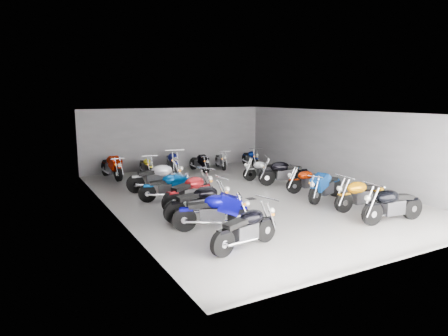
{
  "coord_description": "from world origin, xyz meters",
  "views": [
    {
      "loc": [
        -7.8,
        -12.8,
        3.78
      ],
      "look_at": [
        -0.42,
        0.86,
        1.0
      ],
      "focal_mm": 32.0,
      "sensor_mm": 36.0,
      "label": 1
    }
  ],
  "objects": [
    {
      "name": "motorcycle_left_b",
      "position": [
        -2.86,
        -3.01,
        0.54
      ],
      "size": [
        2.15,
        0.99,
        1.0
      ],
      "rotation": [
        0.0,
        0.0,
        -1.95
      ],
      "color": "black",
      "rests_on": "ground"
    },
    {
      "name": "motorcycle_back_d",
      "position": [
        0.65,
        5.44,
        0.46
      ],
      "size": [
        0.41,
        1.91,
        0.84
      ],
      "rotation": [
        0.0,
        0.0,
        3.21
      ],
      "color": "black",
      "rests_on": "ground"
    },
    {
      "name": "ground",
      "position": [
        0.0,
        0.0,
        0.0
      ],
      "size": [
        14.0,
        14.0,
        0.0
      ],
      "primitive_type": "plane",
      "color": "#979590",
      "rests_on": "ground"
    },
    {
      "name": "ceiling",
      "position": [
        0.0,
        0.0,
        3.22
      ],
      "size": [
        10.0,
        14.0,
        0.04
      ],
      "primitive_type": "cube",
      "color": "black",
      "rests_on": "wall_back"
    },
    {
      "name": "wall_right",
      "position": [
        5.0,
        0.0,
        1.6
      ],
      "size": [
        0.1,
        14.0,
        3.2
      ],
      "primitive_type": "cube",
      "color": "gray",
      "rests_on": "ground"
    },
    {
      "name": "motorcycle_back_f",
      "position": [
        3.71,
        5.46,
        0.48
      ],
      "size": [
        0.48,
        1.99,
        0.88
      ],
      "rotation": [
        0.0,
        0.0,
        3.0
      ],
      "color": "black",
      "rests_on": "ground"
    },
    {
      "name": "motorcycle_left_f",
      "position": [
        -2.69,
        2.36,
        0.57
      ],
      "size": [
        2.36,
        0.56,
        1.04
      ],
      "rotation": [
        0.0,
        0.0,
        -1.7
      ],
      "color": "black",
      "rests_on": "ground"
    },
    {
      "name": "motorcycle_left_e",
      "position": [
        -2.82,
        0.7,
        0.51
      ],
      "size": [
        2.09,
        0.69,
        0.94
      ],
      "rotation": [
        0.0,
        0.0,
        -1.83
      ],
      "color": "black",
      "rests_on": "ground"
    },
    {
      "name": "motorcycle_right_f",
      "position": [
        2.33,
        2.16,
        0.48
      ],
      "size": [
        1.99,
        0.54,
        0.88
      ],
      "rotation": [
        0.0,
        0.0,
        1.39
      ],
      "color": "black",
      "rests_on": "ground"
    },
    {
      "name": "motorcycle_right_b",
      "position": [
        2.48,
        -3.51,
        0.54
      ],
      "size": [
        2.23,
        0.46,
        0.98
      ],
      "rotation": [
        0.0,
        0.0,
        1.52
      ],
      "color": "black",
      "rests_on": "ground"
    },
    {
      "name": "motorcycle_left_a",
      "position": [
        -2.77,
        -4.66,
        0.52
      ],
      "size": [
        2.16,
        0.66,
        0.96
      ],
      "rotation": [
        0.0,
        0.0,
        -1.34
      ],
      "color": "black",
      "rests_on": "ground"
    },
    {
      "name": "motorcycle_back_a",
      "position": [
        -3.71,
        5.78,
        0.56
      ],
      "size": [
        0.56,
        2.34,
        1.03
      ],
      "rotation": [
        0.0,
        0.0,
        3.28
      ],
      "color": "black",
      "rests_on": "ground"
    },
    {
      "name": "motorcycle_left_d",
      "position": [
        -2.47,
        -0.48,
        0.56
      ],
      "size": [
        2.24,
        0.92,
        1.02
      ],
      "rotation": [
        0.0,
        0.0,
        -1.23
      ],
      "color": "black",
      "rests_on": "ground"
    },
    {
      "name": "drain_grate",
      "position": [
        0.0,
        -0.5,
        0.01
      ],
      "size": [
        0.32,
        0.32,
        0.01
      ],
      "primitive_type": "cube",
      "color": "black",
      "rests_on": "ground"
    },
    {
      "name": "motorcycle_right_c",
      "position": [
        2.29,
        -1.98,
        0.54
      ],
      "size": [
        2.16,
        0.89,
        0.99
      ],
      "rotation": [
        0.0,
        0.0,
        1.91
      ],
      "color": "black",
      "rests_on": "ground"
    },
    {
      "name": "motorcycle_right_e",
      "position": [
        2.51,
        0.78,
        0.56
      ],
      "size": [
        2.17,
        1.1,
        1.02
      ],
      "rotation": [
        0.0,
        0.0,
        1.15
      ],
      "color": "black",
      "rests_on": "ground"
    },
    {
      "name": "motorcycle_back_c",
      "position": [
        -0.78,
        5.58,
        0.57
      ],
      "size": [
        0.67,
        2.36,
        1.04
      ],
      "rotation": [
        0.0,
        0.0,
        2.94
      ],
      "color": "black",
      "rests_on": "ground"
    },
    {
      "name": "wall_back",
      "position": [
        0.0,
        7.0,
        1.6
      ],
      "size": [
        10.0,
        0.1,
        3.2
      ],
      "primitive_type": "cube",
      "color": "gray",
      "rests_on": "ground"
    },
    {
      "name": "motorcycle_right_d",
      "position": [
        2.59,
        -0.75,
        0.48
      ],
      "size": [
        1.99,
        0.62,
        0.89
      ],
      "rotation": [
        0.0,
        0.0,
        1.34
      ],
      "color": "black",
      "rests_on": "ground"
    },
    {
      "name": "motorcycle_right_a",
      "position": [
        2.27,
        -4.93,
        0.55
      ],
      "size": [
        2.29,
        0.51,
        1.01
      ],
      "rotation": [
        0.0,
        0.0,
        1.47
      ],
      "color": "black",
      "rests_on": "ground"
    },
    {
      "name": "motorcycle_left_c",
      "position": [
        -2.77,
        -1.89,
        0.55
      ],
      "size": [
        2.29,
        0.45,
        1.01
      ],
      "rotation": [
        0.0,
        0.0,
        -1.55
      ],
      "color": "black",
      "rests_on": "ground"
    },
    {
      "name": "wall_left",
      "position": [
        -5.0,
        0.0,
        1.6
      ],
      "size": [
        0.1,
        14.0,
        3.2
      ],
      "primitive_type": "cube",
      "color": "gray",
      "rests_on": "ground"
    },
    {
      "name": "motorcycle_back_e",
      "position": [
        2.03,
        5.73,
        0.45
      ],
      "size": [
        0.56,
        1.85,
        0.82
      ],
      "rotation": [
        0.0,
        0.0,
        2.92
      ],
      "color": "black",
      "rests_on": "ground"
    },
    {
      "name": "motorcycle_back_b",
      "position": [
        -2.06,
        5.74,
        0.47
      ],
      "size": [
        0.39,
        1.95,
        0.86
      ],
      "rotation": [
        0.0,
        0.0,
        3.11
      ],
      "color": "black",
      "rests_on": "ground"
    }
  ]
}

